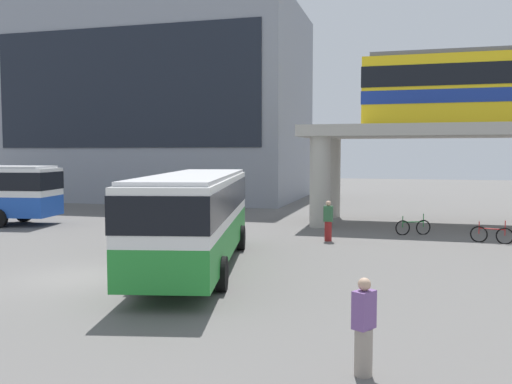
# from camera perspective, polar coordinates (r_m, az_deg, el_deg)

# --- Properties ---
(ground_plane) EXTENTS (120.00, 120.00, 0.00)m
(ground_plane) POSITION_cam_1_polar(r_m,az_deg,el_deg) (27.00, -6.28, -4.28)
(ground_plane) COLOR #605E5B
(station_building) EXTENTS (23.87, 14.90, 16.05)m
(station_building) POSITION_cam_1_polar(r_m,az_deg,el_deg) (49.09, -9.56, 8.85)
(station_building) COLOR gray
(station_building) RESTS_ON ground_plane
(bus_main) EXTENTS (4.76, 11.33, 3.22)m
(bus_main) POSITION_cam_1_polar(r_m,az_deg,el_deg) (18.59, -6.32, -1.90)
(bus_main) COLOR #268C33
(bus_main) RESTS_ON ground_plane
(bicycle_green) EXTENTS (1.66, 0.77, 1.04)m
(bicycle_green) POSITION_cam_1_polar(r_m,az_deg,el_deg) (27.25, 16.14, -3.58)
(bicycle_green) COLOR black
(bicycle_green) RESTS_ON ground_plane
(bicycle_red) EXTENTS (1.74, 0.52, 1.04)m
(bicycle_red) POSITION_cam_1_polar(r_m,az_deg,el_deg) (25.94, 23.48, -4.14)
(bicycle_red) COLOR black
(bicycle_red) RESTS_ON ground_plane
(pedestrian_walking_across) EXTENTS (0.41, 0.32, 1.81)m
(pedestrian_walking_across) POSITION_cam_1_polar(r_m,az_deg,el_deg) (24.48, 7.58, -3.13)
(pedestrian_walking_across) COLOR maroon
(pedestrian_walking_across) RESTS_ON ground_plane
(pedestrian_near_building) EXTENTS (0.43, 0.48, 1.75)m
(pedestrian_near_building) POSITION_cam_1_polar(r_m,az_deg,el_deg) (10.03, 11.23, -13.97)
(pedestrian_near_building) COLOR gray
(pedestrian_near_building) RESTS_ON ground_plane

